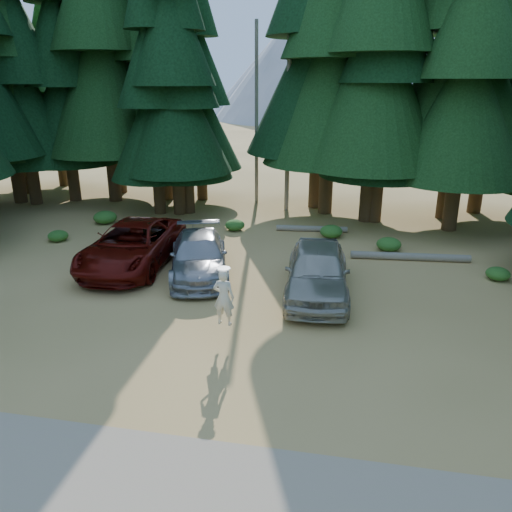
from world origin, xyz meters
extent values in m
plane|color=olive|center=(0.00, 0.00, 0.00)|extent=(160.00, 160.00, 0.00)
cube|color=tan|center=(0.00, -6.50, 0.01)|extent=(26.00, 3.50, 0.01)
cylinder|color=slate|center=(0.80, 14.50, 6.00)|extent=(0.24, 0.24, 12.00)
cylinder|color=slate|center=(-1.20, 16.00, 5.00)|extent=(0.20, 0.20, 10.00)
cone|color=gray|center=(0.00, 85.00, 14.00)|extent=(44.00, 44.00, 28.00)
cone|color=gray|center=(-8.00, 95.00, 10.00)|extent=(36.00, 36.00, 20.00)
imported|color=#590C07|center=(-3.95, 4.49, 0.86)|extent=(3.11, 6.29, 1.72)
imported|color=#94969B|center=(-1.12, 4.06, 0.74)|extent=(3.49, 5.50, 1.49)
imported|color=#A7A394|center=(3.36, 2.98, 0.89)|extent=(2.41, 5.32, 1.77)
imported|color=beige|center=(1.04, -0.62, 1.31)|extent=(0.62, 0.43, 1.63)
cylinder|color=white|center=(1.04, -0.57, 2.14)|extent=(0.36, 0.36, 0.04)
cylinder|color=slate|center=(-3.70, 7.00, 0.14)|extent=(3.39, 2.52, 0.28)
cylinder|color=slate|center=(2.57, 10.50, 0.14)|extent=(3.42, 0.56, 0.28)
cylinder|color=slate|center=(6.84, 7.18, 0.15)|extent=(4.76, 0.65, 0.30)
ellipsoid|color=#2E5F1C|center=(-7.93, 9.98, 0.32)|extent=(1.16, 1.16, 0.64)
ellipsoid|color=#2E5F1C|center=(-4.06, 6.61, 0.28)|extent=(1.02, 1.02, 0.56)
ellipsoid|color=#2E5F1C|center=(-3.45, 6.44, 0.31)|extent=(1.13, 1.13, 0.62)
ellipsoid|color=#2E5F1C|center=(-1.13, 10.00, 0.26)|extent=(0.95, 0.95, 0.52)
ellipsoid|color=#2E5F1C|center=(3.54, 9.74, 0.29)|extent=(1.04, 1.04, 0.57)
ellipsoid|color=#2E5F1C|center=(6.06, 8.24, 0.29)|extent=(1.05, 1.05, 0.57)
ellipsoid|color=#2E5F1C|center=(-8.66, 6.82, 0.25)|extent=(0.89, 0.89, 0.49)
ellipsoid|color=#2E5F1C|center=(9.81, 5.61, 0.23)|extent=(0.85, 0.85, 0.47)
camera|label=1|loc=(4.27, -12.77, 6.97)|focal=35.00mm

